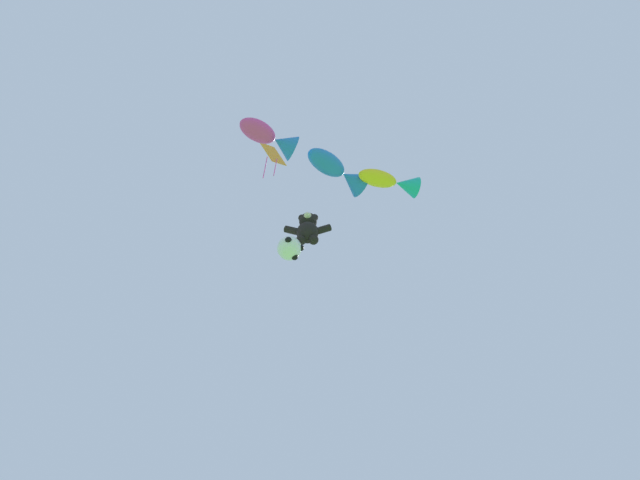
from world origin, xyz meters
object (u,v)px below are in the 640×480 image
fish_kite_goldfin (392,182)px  fish_kite_magenta (271,138)px  diamond_kite (273,156)px  teddy_bear_kite (308,229)px  soccer_ball_kite (290,248)px  fish_kite_cobalt (339,171)px

fish_kite_goldfin → fish_kite_magenta: 4.25m
fish_kite_magenta → diamond_kite: 3.10m
teddy_bear_kite → diamond_kite: 3.51m
teddy_bear_kite → diamond_kite: bearing=-128.9°
teddy_bear_kite → fish_kite_magenta: teddy_bear_kite is taller
teddy_bear_kite → diamond_kite: size_ratio=0.63×
soccer_ball_kite → fish_kite_magenta: 3.70m
teddy_bear_kite → soccer_ball_kite: 1.31m
teddy_bear_kite → fish_kite_goldfin: 3.44m
fish_kite_goldfin → diamond_kite: size_ratio=0.78×
fish_kite_magenta → diamond_kite: bearing=101.4°
teddy_bear_kite → fish_kite_cobalt: (1.19, -2.16, 0.14)m
soccer_ball_kite → diamond_kite: diamond_kite is taller
diamond_kite → teddy_bear_kite: bearing=51.1°
soccer_ball_kite → fish_kite_cobalt: (1.77, -2.15, 1.32)m
teddy_bear_kite → fish_kite_magenta: (-0.98, -3.40, 0.25)m
soccer_ball_kite → fish_kite_cobalt: 3.08m
diamond_kite → fish_kite_magenta: bearing=-78.6°
fish_kite_goldfin → fish_kite_magenta: (-3.92, -1.61, 0.29)m
soccer_ball_kite → fish_kite_magenta: bearing=-96.7°
teddy_bear_kite → soccer_ball_kite: (-0.58, -0.02, -1.18)m
teddy_bear_kite → fish_kite_goldfin: (2.93, -1.79, -0.03)m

